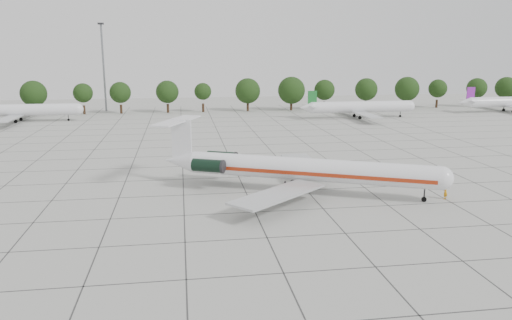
{
  "coord_description": "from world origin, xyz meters",
  "views": [
    {
      "loc": [
        -7.98,
        -61.47,
        18.18
      ],
      "look_at": [
        1.82,
        3.37,
        3.5
      ],
      "focal_mm": 35.0,
      "sensor_mm": 36.0,
      "label": 1
    }
  ],
  "objects_px": {
    "ground_crew": "(445,192)",
    "bg_airliner_e": "(512,102)",
    "bg_airliner_d": "(360,107)",
    "floodlight_mast": "(103,62)",
    "main_airliner": "(293,168)",
    "bg_airliner_b": "(21,110)"
  },
  "relations": [
    {
      "from": "bg_airliner_b",
      "to": "ground_crew",
      "type": "bearing_deg",
      "value": -47.36
    },
    {
      "from": "bg_airliner_b",
      "to": "floodlight_mast",
      "type": "distance_m",
      "value": 29.48
    },
    {
      "from": "bg_airliner_d",
      "to": "bg_airliner_e",
      "type": "height_order",
      "value": "same"
    },
    {
      "from": "main_airliner",
      "to": "bg_airliner_e",
      "type": "bearing_deg",
      "value": 66.0
    },
    {
      "from": "bg_airliner_b",
      "to": "floodlight_mast",
      "type": "xyz_separation_m",
      "value": [
        18.06,
        20.33,
        11.37
      ]
    },
    {
      "from": "main_airliner",
      "to": "bg_airliner_b",
      "type": "xyz_separation_m",
      "value": [
        -54.18,
        72.13,
        -0.21
      ]
    },
    {
      "from": "bg_airliner_d",
      "to": "bg_airliner_b",
      "type": "bearing_deg",
      "value": 176.1
    },
    {
      "from": "main_airliner",
      "to": "bg_airliner_e",
      "type": "distance_m",
      "value": 108.84
    },
    {
      "from": "main_airliner",
      "to": "bg_airliner_e",
      "type": "height_order",
      "value": "main_airliner"
    },
    {
      "from": "floodlight_mast",
      "to": "main_airliner",
      "type": "bearing_deg",
      "value": -68.66
    },
    {
      "from": "ground_crew",
      "to": "bg_airliner_e",
      "type": "relative_size",
      "value": 0.07
    },
    {
      "from": "ground_crew",
      "to": "bg_airliner_e",
      "type": "distance_m",
      "value": 100.83
    },
    {
      "from": "ground_crew",
      "to": "floodlight_mast",
      "type": "distance_m",
      "value": 113.14
    },
    {
      "from": "main_airliner",
      "to": "bg_airliner_d",
      "type": "height_order",
      "value": "main_airliner"
    },
    {
      "from": "main_airliner",
      "to": "bg_airliner_b",
      "type": "relative_size",
      "value": 1.27
    },
    {
      "from": "bg_airliner_e",
      "to": "floodlight_mast",
      "type": "distance_m",
      "value": 120.1
    },
    {
      "from": "bg_airliner_b",
      "to": "floodlight_mast",
      "type": "relative_size",
      "value": 1.11
    },
    {
      "from": "bg_airliner_b",
      "to": "bg_airliner_e",
      "type": "relative_size",
      "value": 1.0
    },
    {
      "from": "bg_airliner_d",
      "to": "bg_airliner_e",
      "type": "relative_size",
      "value": 1.0
    },
    {
      "from": "main_airliner",
      "to": "bg_airliner_b",
      "type": "bearing_deg",
      "value": 151.54
    },
    {
      "from": "bg_airliner_d",
      "to": "floodlight_mast",
      "type": "xyz_separation_m",
      "value": [
        -69.43,
        26.29,
        11.37
      ]
    },
    {
      "from": "main_airliner",
      "to": "ground_crew",
      "type": "bearing_deg",
      "value": 5.78
    }
  ]
}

